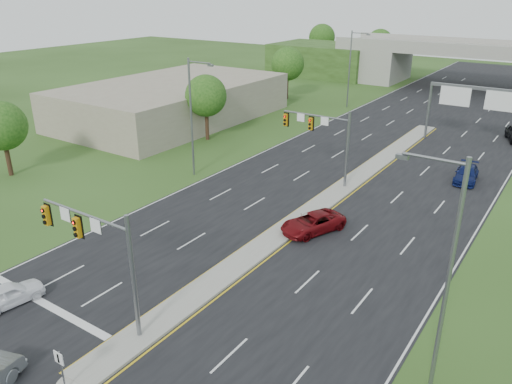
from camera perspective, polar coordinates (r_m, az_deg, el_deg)
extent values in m
plane|color=#2B4418|center=(27.64, -13.14, -15.85)|extent=(240.00, 240.00, 0.00)
cube|color=black|center=(54.49, 14.49, 3.74)|extent=(24.00, 160.00, 0.02)
cube|color=gray|center=(43.98, 8.98, -0.21)|extent=(2.00, 54.00, 0.16)
cone|color=gray|center=(25.78, -19.98, -19.78)|extent=(2.00, 2.00, 0.16)
cube|color=gold|center=(44.46, 7.65, 0.02)|extent=(0.12, 54.00, 0.01)
cube|color=gold|center=(43.58, 10.34, -0.63)|extent=(0.12, 54.00, 0.01)
cube|color=silver|center=(59.20, 3.73, 5.92)|extent=(0.12, 160.00, 0.01)
cube|color=silver|center=(52.07, 26.67, 1.14)|extent=(0.12, 160.00, 0.01)
cube|color=silver|center=(31.57, -22.82, -11.78)|extent=(10.50, 0.50, 0.01)
cylinder|color=slate|center=(25.65, -13.83, -9.68)|extent=(0.24, 0.24, 7.00)
cylinder|color=slate|center=(26.69, -19.11, -2.41)|extent=(6.50, 0.16, 0.16)
cube|color=#C7870C|center=(27.12, -19.75, -3.85)|extent=(0.35, 0.25, 1.10)
cube|color=#C7870C|center=(29.12, -22.84, -2.49)|extent=(0.35, 0.25, 1.10)
cube|color=black|center=(27.19, -19.51, -3.75)|extent=(0.55, 0.04, 1.30)
cube|color=black|center=(29.19, -22.62, -2.40)|extent=(0.55, 0.04, 1.30)
sphere|color=#FF0C05|center=(26.91, -20.06, -3.28)|extent=(0.20, 0.20, 0.20)
sphere|color=#FF0C05|center=(28.93, -23.15, -1.95)|extent=(0.20, 0.20, 0.20)
cube|color=white|center=(27.87, -20.98, -2.40)|extent=(0.75, 0.04, 0.75)
cube|color=white|center=(26.06, -17.87, -3.71)|extent=(0.75, 0.04, 0.75)
cylinder|color=slate|center=(44.53, 10.37, 4.65)|extent=(0.24, 0.24, 7.00)
cylinder|color=slate|center=(45.15, 6.82, 8.67)|extent=(6.50, 0.16, 0.16)
cube|color=#C7870C|center=(45.26, 6.26, 7.75)|extent=(0.35, 0.25, 1.10)
cube|color=#C7870C|center=(46.49, 3.41, 8.24)|extent=(0.35, 0.25, 1.10)
cube|color=black|center=(45.38, 6.34, 7.78)|extent=(0.55, 0.04, 1.30)
cube|color=black|center=(46.60, 3.50, 8.27)|extent=(0.55, 0.04, 1.30)
sphere|color=#FF0C05|center=(45.06, 6.20, 8.15)|extent=(0.20, 0.20, 0.20)
sphere|color=#FF0C05|center=(46.29, 3.34, 8.63)|extent=(0.20, 0.20, 0.20)
cube|color=white|center=(45.80, 5.14, 8.48)|extent=(0.75, 0.04, 0.75)
cube|color=white|center=(44.72, 7.85, 8.02)|extent=(0.75, 0.04, 0.75)
cylinder|color=slate|center=(24.94, -21.25, -18.61)|extent=(0.08, 0.08, 2.20)
cube|color=white|center=(24.42, -21.62, -17.23)|extent=(0.60, 0.04, 0.60)
cube|color=black|center=(24.41, -21.68, -17.26)|extent=(0.10, 0.02, 0.45)
cylinder|color=slate|center=(62.53, 19.08, 8.75)|extent=(0.28, 0.28, 6.60)
cube|color=slate|center=(60.74, 24.64, 10.67)|extent=(11.50, 0.35, 0.35)
cube|color=#0C5723|center=(61.27, 21.81, 10.14)|extent=(3.20, 0.08, 2.00)
cube|color=#0C5723|center=(60.45, 26.25, 9.28)|extent=(3.20, 0.08, 2.00)
cube|color=silver|center=(61.23, 21.80, 10.13)|extent=(3.30, 0.03, 2.10)
cube|color=silver|center=(60.40, 26.24, 9.28)|extent=(3.30, 0.03, 2.10)
cube|color=gray|center=(100.86, 14.67, 13.91)|extent=(6.00, 12.00, 6.00)
cube|color=#2B4418|center=(105.93, 7.87, 14.79)|extent=(20.00, 14.00, 6.00)
cube|color=gray|center=(96.05, 24.69, 14.41)|extent=(50.00, 12.00, 1.20)
cube|color=gray|center=(90.27, 24.07, 14.79)|extent=(50.00, 0.40, 0.90)
cube|color=gray|center=(101.63, 25.43, 15.24)|extent=(50.00, 0.40, 0.90)
cylinder|color=slate|center=(46.95, -7.41, 8.30)|extent=(0.20, 0.20, 11.00)
cylinder|color=slate|center=(45.16, -6.51, 14.51)|extent=(2.50, 0.12, 0.12)
cube|color=slate|center=(44.38, -5.23, 14.22)|extent=(0.50, 0.25, 0.18)
cylinder|color=slate|center=(76.23, 10.62, 13.56)|extent=(0.20, 0.20, 11.00)
cylinder|color=slate|center=(75.13, 11.82, 17.35)|extent=(2.50, 0.12, 0.12)
cube|color=slate|center=(74.67, 12.73, 17.14)|extent=(0.50, 0.25, 0.18)
cylinder|color=slate|center=(22.40, 21.06, -9.72)|extent=(0.20, 0.20, 11.00)
cylinder|color=slate|center=(20.50, 19.71, 3.60)|extent=(2.50, 0.12, 0.12)
cube|color=slate|center=(20.86, 16.37, 3.90)|extent=(0.50, 0.25, 0.18)
cylinder|color=#382316|center=(59.27, -5.63, 7.87)|extent=(0.44, 0.44, 4.00)
sphere|color=#174312|center=(58.55, -5.75, 10.90)|extent=(4.80, 4.80, 4.80)
cylinder|color=#382316|center=(81.52, 3.57, 12.05)|extent=(0.44, 0.44, 4.25)
sphere|color=#174312|center=(80.97, 3.63, 14.41)|extent=(5.20, 5.20, 5.20)
cylinder|color=#382316|center=(53.00, -26.50, 3.65)|extent=(0.44, 0.44, 3.75)
sphere|color=#174312|center=(52.23, -27.07, 6.76)|extent=(4.60, 4.60, 4.60)
cylinder|color=#382316|center=(122.00, 7.46, 15.45)|extent=(0.44, 0.44, 4.50)
sphere|color=#174312|center=(121.62, 7.55, 17.13)|extent=(6.00, 6.00, 6.00)
cylinder|color=#382316|center=(116.40, 13.79, 14.62)|extent=(0.44, 0.44, 4.25)
sphere|color=#174312|center=(116.02, 13.95, 16.28)|extent=(5.60, 5.60, 5.60)
cube|color=gray|center=(69.28, -9.48, 10.23)|extent=(18.00, 30.00, 5.00)
imported|color=white|center=(32.13, -26.45, -10.42)|extent=(2.18, 4.09, 1.33)
imported|color=#640A0D|center=(37.04, 6.50, -3.51)|extent=(4.06, 5.55, 1.40)
imported|color=#0B1547|center=(50.29, 22.91, 1.91)|extent=(2.43, 4.89, 1.36)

